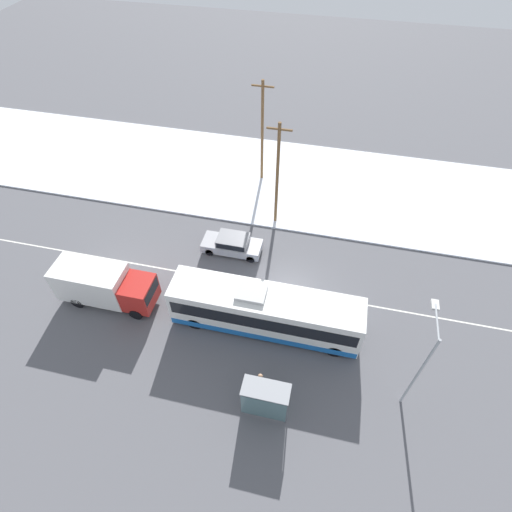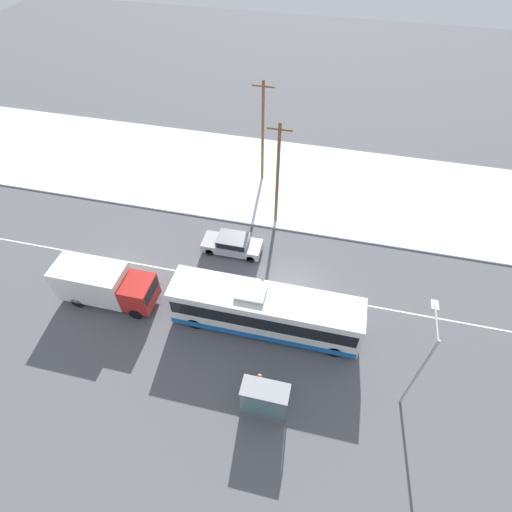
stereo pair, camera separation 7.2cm
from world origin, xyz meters
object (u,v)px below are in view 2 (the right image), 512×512
Objects in this scene: box_truck at (103,284)px; bus_shelter at (264,400)px; pedestrian_at_stop at (260,380)px; city_bus at (265,311)px; utility_pole_snowlot at (263,132)px; sedan_car at (232,243)px; utility_pole_roadside at (278,175)px; streetlamp at (422,357)px.

box_truck is 2.57× the size of bus_shelter.
box_truck reaches higher than pedestrian_at_stop.
city_bus is 1.31× the size of utility_pole_snowlot.
sedan_car is 12.71m from bus_shelter.
pedestrian_at_stop is 15.00m from utility_pole_roadside.
box_truck is at bearing -114.70° from utility_pole_snowlot.
city_bus is 2.66× the size of sedan_car.
city_bus is 7.22m from sedan_car.
sedan_car is 0.67× the size of streetlamp.
utility_pole_roadside is at bearing 97.14° from city_bus.
box_truck is 0.99× the size of streetlamp.
utility_pole_roadside is (-2.42, 15.73, 2.97)m from bus_shelter.
utility_pole_roadside is at bearing 97.49° from pedestrian_at_stop.
bus_shelter is at bearing -77.35° from utility_pole_snowlot.
box_truck is at bearing 160.91° from pedestrian_at_stop.
pedestrian_at_stop is 20.72m from utility_pole_snowlot.
pedestrian_at_stop is 0.26× the size of streetlamp.
city_bus is at bearing 122.16° from sedan_car.
utility_pole_roadside is (-1.90, 14.44, 3.58)m from pedestrian_at_stop.
sedan_car is 6.14m from utility_pole_roadside.
utility_pole_roadside is (-1.27, 10.14, 2.98)m from city_bus.
sedan_car is 11.29m from pedestrian_at_stop.
box_truck is 12.26m from pedestrian_at_stop.
streetlamp is (12.45, -8.79, 3.48)m from sedan_car.
utility_pole_snowlot is (7.33, 15.94, 3.13)m from box_truck.
sedan_car is 0.51× the size of utility_pole_roadside.
box_truck is at bearing -132.84° from utility_pole_roadside.
streetlamp is (19.57, -2.43, 2.64)m from box_truck.
utility_pole_roadside is at bearing -66.92° from utility_pole_snowlot.
pedestrian_at_stop is at bearing 113.20° from sedan_car.
sedan_car is 0.49× the size of utility_pole_snowlot.
utility_pole_roadside is at bearing 47.16° from box_truck.
streetlamp is (7.48, 2.87, 2.62)m from bus_shelter.
utility_pole_snowlot is at bearing 65.30° from box_truck.
city_bus is 16.36m from utility_pole_snowlot.
streetlamp is at bearing -56.31° from utility_pole_snowlot.
city_bus reaches higher than box_truck.
box_truck is at bearing 172.93° from streetlamp.
streetlamp is at bearing 144.76° from sedan_car.
bus_shelter is at bearing -159.00° from streetlamp.
utility_pole_snowlot is at bearing 102.01° from pedestrian_at_stop.
pedestrian_at_stop is 0.19× the size of utility_pole_snowlot.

